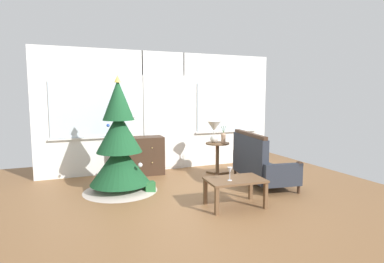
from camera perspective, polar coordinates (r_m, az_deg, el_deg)
name	(u,v)px	position (r m, az deg, el deg)	size (l,w,h in m)	color
ground_plane	(202,197)	(5.10, 1.81, -11.93)	(6.76, 6.76, 0.00)	brown
back_wall_with_door	(164,111)	(6.80, -5.21, 3.70)	(5.20, 0.14, 2.55)	white
christmas_tree	(119,150)	(5.38, -13.15, -3.24)	(1.25, 1.25, 1.95)	#4C331E
dresser_cabinet	(141,156)	(6.49, -9.28, -4.42)	(0.92, 0.47, 0.78)	#3D281C
settee_sofa	(259,164)	(5.85, 12.14, -5.83)	(0.90, 1.54, 0.96)	#3D281C
side_table	(217,152)	(6.37, 4.68, -3.78)	(0.50, 0.48, 0.67)	brown
table_lamp	(214,129)	(6.31, 4.07, 0.49)	(0.28, 0.28, 0.44)	silver
flower_vase	(223,137)	(6.32, 5.76, -1.05)	(0.11, 0.10, 0.35)	tan
coffee_table	(235,183)	(4.64, 7.89, -9.33)	(0.87, 0.57, 0.41)	brown
wine_glass	(230,171)	(4.49, 6.95, -7.16)	(0.08, 0.08, 0.20)	silver
gift_box	(150,187)	(5.40, -7.77, -9.99)	(0.17, 0.15, 0.17)	#266633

